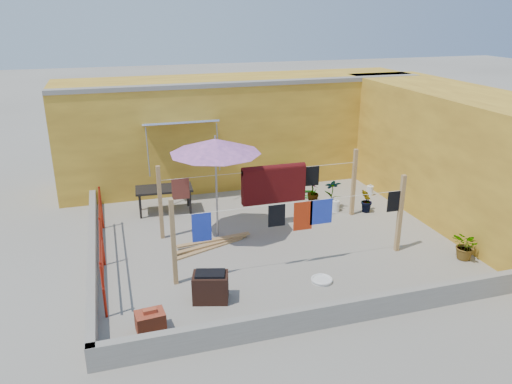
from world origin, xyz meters
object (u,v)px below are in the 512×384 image
brazier (211,287)px  green_hose (309,194)px  outdoor_table (164,190)px  white_basin (322,280)px  patio_umbrella (215,147)px  water_jug_b (335,206)px  plant_back_a (285,176)px  water_jug_a (370,190)px  brick_stack (150,321)px

brazier → green_hose: 6.11m
outdoor_table → white_basin: bearing=-61.0°
white_basin → green_hose: 4.94m
outdoor_table → white_basin: outdoor_table is taller
patio_umbrella → water_jug_b: size_ratio=7.21×
white_basin → green_hose: bearing=70.5°
outdoor_table → plant_back_a: 3.80m
white_basin → water_jug_a: size_ratio=1.40×
plant_back_a → brazier: bearing=-122.5°
brazier → white_basin: (2.27, 0.02, -0.25)m
white_basin → water_jug_b: bearing=60.7°
patio_umbrella → brazier: (-0.73, -2.63, -1.96)m
water_jug_b → brazier: bearing=-141.1°
outdoor_table → brazier: outdoor_table is taller
white_basin → plant_back_a: (1.17, 5.39, 0.36)m
brazier → plant_back_a: 6.40m
brazier → patio_umbrella: bearing=74.5°
white_basin → water_jug_a: (3.39, 4.18, 0.10)m
brick_stack → water_jug_b: brick_stack is taller
white_basin → brick_stack: bearing=-169.3°
water_jug_a → water_jug_b: bearing=-150.4°
brick_stack → green_hose: (5.10, 5.31, -0.14)m
water_jug_a → brick_stack: bearing=-144.7°
patio_umbrella → white_basin: bearing=-59.4°
patio_umbrella → white_basin: 3.75m
white_basin → patio_umbrella: bearing=120.6°
brick_stack → water_jug_b: (5.31, 3.97, -0.03)m
brazier → water_jug_b: (4.13, 3.33, -0.13)m
water_jug_b → outdoor_table: bearing=163.8°
water_jug_a → plant_back_a: (-2.22, 1.21, 0.26)m
water_jug_a → green_hose: bearing=164.6°
plant_back_a → water_jug_a: bearing=-28.5°
brick_stack → white_basin: brick_stack is taller
water_jug_a → water_jug_b: 1.75m
plant_back_a → white_basin: bearing=-102.2°
brick_stack → brazier: (1.17, 0.63, 0.10)m
green_hose → plant_back_a: bearing=123.7°
green_hose → water_jug_a: bearing=-15.4°
white_basin → plant_back_a: 5.52m
brick_stack → water_jug_a: size_ratio=1.64×
patio_umbrella → brazier: size_ratio=3.35×
brick_stack → brazier: bearing=28.4°
brazier → water_jug_a: (5.66, 4.20, -0.15)m
outdoor_table → brick_stack: outdoor_table is taller
water_jug_a → green_hose: (-1.73, 0.48, -0.10)m
brazier → white_basin: brazier is taller
outdoor_table → green_hose: size_ratio=2.66×
white_basin → water_jug_a: bearing=51.0°
outdoor_table → water_jug_a: 5.97m
outdoor_table → green_hose: (4.20, 0.06, -0.59)m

